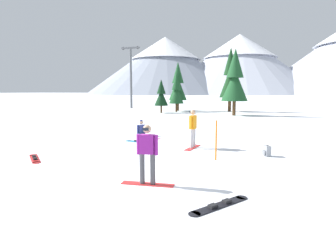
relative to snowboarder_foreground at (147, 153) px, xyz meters
The scene contains 17 objects.
ground_plane 1.78m from the snowboarder_foreground, 103.58° to the left, with size 800.00×800.00×0.00m, color white.
snowboarder_foreground is the anchor object (origin of this frame).
snowboarder_midground 5.53m from the snowboarder_foreground, 91.59° to the left, with size 0.42×1.53×1.82m.
snowboarder_background 8.81m from the snowboarder_foreground, 116.09° to the left, with size 1.73×1.16×0.98m.
loose_snowboard_far_spare 6.83m from the snowboarder_foreground, 117.89° to the left, with size 1.78×0.59×0.09m.
loose_snowboard_near_left 2.52m from the snowboarder_foreground, 19.68° to the right, with size 1.26×1.71×0.09m.
loose_snowboard_near_right 5.69m from the snowboarder_foreground, 167.21° to the left, with size 1.52×1.33×0.09m.
backpack_grey 5.92m from the snowboarder_foreground, 57.20° to the left, with size 0.35×0.38×0.47m.
trail_marker_pole 3.78m from the snowboarder_foreground, 69.56° to the left, with size 0.06×0.06×1.57m, color orange.
pine_tree_young 30.77m from the snowboarder_foreground, 93.50° to the left, with size 2.72×2.72×8.40m.
pine_tree_tall 24.68m from the snowboarder_foreground, 91.28° to the left, with size 2.88×2.88×7.31m.
pine_tree_short 30.89m from the snowboarder_foreground, 106.55° to the left, with size 2.48×2.48×6.63m.
pine_tree_slender 28.61m from the snowboarder_foreground, 106.80° to the left, with size 1.89×1.89×4.97m.
pine_tree_leaning 26.73m from the snowboarder_foreground, 110.69° to the left, with size 1.71×1.71×4.14m.
ski_lift_tower 36.98m from the snowboarder_foreground, 118.31° to the left, with size 3.10×0.36×9.50m.
peak_east_ridge 241.39m from the snowboarder_foreground, 110.58° to the left, with size 136.00×136.00×49.24m.
peak_north_spur 248.86m from the snowboarder_foreground, 95.53° to the left, with size 139.76×139.76×51.47m.
Camera 1 is at (3.59, -8.58, 2.68)m, focal length 29.82 mm.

